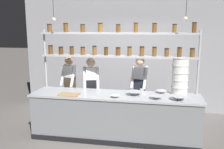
{
  "coord_description": "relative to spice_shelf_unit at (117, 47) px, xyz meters",
  "views": [
    {
      "loc": [
        0.82,
        -4.72,
        2.24
      ],
      "look_at": [
        -0.1,
        0.2,
        1.28
      ],
      "focal_mm": 40.0,
      "sensor_mm": 36.0,
      "label": 1
    }
  ],
  "objects": [
    {
      "name": "spice_shelf_unit",
      "position": [
        0.0,
        0.0,
        0.0
      ],
      "size": [
        3.25,
        0.28,
        2.32
      ],
      "color": "#ADAFB5",
      "rests_on": "ground_plane"
    },
    {
      "name": "pendant_light_row",
      "position": [
        0.04,
        -0.33,
        0.57
      ],
      "size": [
        2.57,
        0.07,
        0.59
      ],
      "color": "black"
    },
    {
      "name": "prep_bowl_near_left",
      "position": [
        0.07,
        -0.56,
        -0.89
      ],
      "size": [
        0.17,
        0.17,
        0.05
      ],
      "color": "silver",
      "rests_on": "prep_counter"
    },
    {
      "name": "chef_right",
      "position": [
        0.44,
        0.42,
        -0.92
      ],
      "size": [
        0.41,
        0.33,
        1.59
      ],
      "rotation": [
        0.0,
        0.0,
        -0.24
      ],
      "color": "black",
      "rests_on": "ground_plane"
    },
    {
      "name": "chef_left",
      "position": [
        -1.17,
        0.33,
        -0.93
      ],
      "size": [
        0.41,
        0.35,
        1.59
      ],
      "rotation": [
        0.0,
        0.0,
        -0.31
      ],
      "color": "black",
      "rests_on": "ground_plane"
    },
    {
      "name": "ground_plane",
      "position": [
        0.02,
        -0.33,
        -1.83
      ],
      "size": [
        40.0,
        40.0,
        0.0
      ],
      "primitive_type": "plane",
      "color": "slate"
    },
    {
      "name": "cutting_board",
      "position": [
        -0.86,
        -0.56,
        -0.9
      ],
      "size": [
        0.4,
        0.26,
        0.02
      ],
      "color": "#A88456",
      "rests_on": "prep_counter"
    },
    {
      "name": "prep_bowl_center_back",
      "position": [
        0.92,
        -0.08,
        -0.88
      ],
      "size": [
        0.21,
        0.21,
        0.06
      ],
      "color": "silver",
      "rests_on": "prep_counter"
    },
    {
      "name": "prep_bowl_near_right",
      "position": [
        1.23,
        -0.51,
        -0.87
      ],
      "size": [
        0.29,
        0.29,
        0.08
      ],
      "color": "#B2B7BC",
      "rests_on": "prep_counter"
    },
    {
      "name": "prep_bowl_far_left",
      "position": [
        0.4,
        -0.33,
        -0.87
      ],
      "size": [
        0.29,
        0.29,
        0.08
      ],
      "color": "#B2B7BC",
      "rests_on": "prep_counter"
    },
    {
      "name": "back_wall",
      "position": [
        0.02,
        1.64,
        -0.34
      ],
      "size": [
        5.76,
        0.12,
        2.98
      ],
      "primitive_type": "cube",
      "color": "#939399",
      "rests_on": "ground_plane"
    },
    {
      "name": "prep_counter",
      "position": [
        0.02,
        -0.33,
        -1.37
      ],
      "size": [
        3.36,
        0.76,
        0.92
      ],
      "color": "gray",
      "rests_on": "ground_plane"
    },
    {
      "name": "prep_bowl_center_front",
      "position": [
        0.83,
        -0.51,
        -0.88
      ],
      "size": [
        0.23,
        0.23,
        0.06
      ],
      "color": "#B2B7BC",
      "rests_on": "prep_counter"
    },
    {
      "name": "chef_center",
      "position": [
        -0.62,
        0.23,
        -0.94
      ],
      "size": [
        0.41,
        0.34,
        1.57
      ],
      "rotation": [
        0.0,
        0.0,
        0.3
      ],
      "color": "black",
      "rests_on": "ground_plane"
    },
    {
      "name": "container_stack",
      "position": [
        1.27,
        -0.07,
        -0.55
      ],
      "size": [
        0.33,
        0.33,
        0.73
      ],
      "color": "white",
      "rests_on": "prep_counter"
    },
    {
      "name": "serving_cup_front",
      "position": [
        0.53,
        -0.14,
        -0.87
      ],
      "size": [
        0.08,
        0.08,
        0.09
      ],
      "color": "#B2B7BC",
      "rests_on": "prep_counter"
    }
  ]
}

